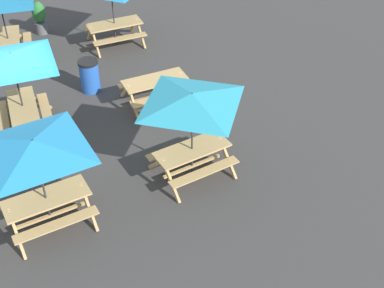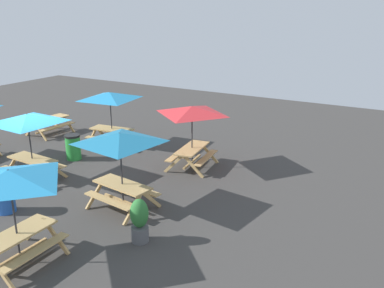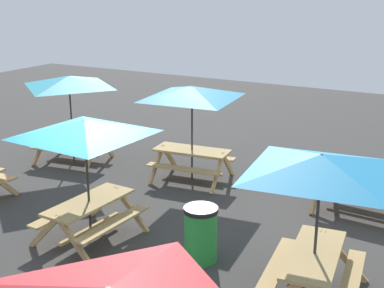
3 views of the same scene
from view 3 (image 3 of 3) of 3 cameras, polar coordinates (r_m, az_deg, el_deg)
The scene contains 7 objects.
ground_plane at distance 10.19m, azimuth -10.49°, elevation -10.23°, with size 33.54×33.54×0.00m, color #3D3A38.
picnic_table_0 at distance 12.47m, azimuth -0.00°, elevation 4.79°, with size 2.81×2.81×2.34m.
picnic_table_1 at distance 14.22m, azimuth -12.96°, elevation 5.87°, with size 2.26×2.26×2.34m.
picnic_table_3 at distance 7.76m, azimuth 13.54°, elevation -3.25°, with size 2.81×2.81×2.34m.
picnic_table_7 at distance 11.59m, azimuth 17.64°, elevation -4.33°, with size 1.90×1.66×0.81m.
picnic_table_8 at distance 9.59m, azimuth -11.34°, elevation 0.77°, with size 2.82×2.82×2.34m.
trash_bin_green at distance 9.21m, azimuth 0.94°, elevation -9.56°, with size 0.59×0.59×0.98m.
Camera 3 is at (-5.93, 6.91, 4.59)m, focal length 50.00 mm.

